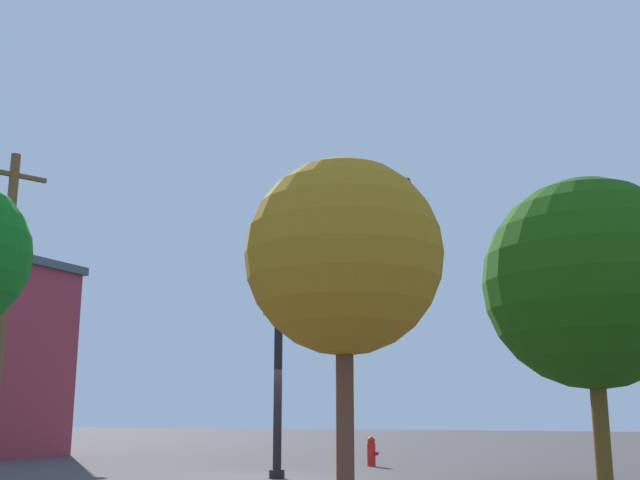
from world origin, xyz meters
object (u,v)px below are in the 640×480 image
Objects in this scene: tree_mid at (590,283)px; fire_hydrant at (371,452)px; tree_far at (344,257)px; utility_pole at (3,300)px; signal_pole_assembly at (324,264)px.

fire_hydrant is at bearing 145.67° from tree_mid.
utility_pole is at bearing 157.93° from tree_far.
signal_pole_assembly is 9.21m from utility_pole.
tree_mid is at bearing 70.04° from tree_far.
tree_far reaches higher than fire_hydrant.
tree_far is (12.29, -4.98, -0.81)m from utility_pole.
utility_pole is 1.69× the size of tree_far.
signal_pole_assembly is 1.04× the size of tree_mid.
fire_hydrant is 0.13× the size of tree_mid.
utility_pole is 10.34× the size of fire_hydrant.
utility_pole is 11.09m from fire_hydrant.
tree_far is (-2.51, -6.92, -0.49)m from tree_mid.
signal_pole_assembly is 7.37m from fire_hydrant.
tree_mid reaches higher than fire_hydrant.
fire_hydrant is at bearing 110.65° from tree_far.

